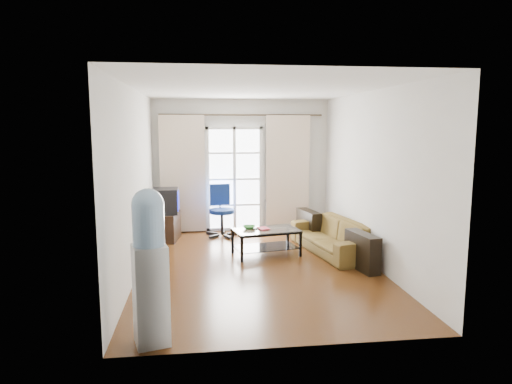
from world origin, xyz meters
TOP-DOWN VIEW (x-y plane):
  - floor at (0.00, 0.00)m, footprint 5.20×5.20m
  - ceiling at (0.00, 0.00)m, footprint 5.20×5.20m
  - wall_back at (0.00, 2.60)m, footprint 3.60×0.02m
  - wall_front at (0.00, -2.60)m, footprint 3.60×0.02m
  - wall_left at (-1.80, 0.00)m, footprint 0.02×5.20m
  - wall_right at (1.80, 0.00)m, footprint 0.02×5.20m
  - french_door at (-0.15, 2.54)m, footprint 1.16×0.06m
  - curtain_rod at (0.00, 2.50)m, footprint 3.30×0.04m
  - curtain_left at (-1.20, 2.48)m, footprint 0.90×0.07m
  - curtain_right at (0.95, 2.48)m, footprint 0.90×0.07m
  - radiator at (0.80, 2.50)m, footprint 0.64×0.12m
  - sofa at (1.38, 0.66)m, footprint 2.21×1.46m
  - coffee_table at (0.23, 0.65)m, footprint 1.18×0.82m
  - bowl at (-0.05, 0.73)m, footprint 0.30×0.30m
  - book at (0.11, 0.66)m, footprint 0.29×0.31m
  - remote at (0.07, 0.70)m, footprint 0.14×0.11m
  - tv_stand at (-1.53, 1.90)m, footprint 0.57×0.77m
  - crt_tv at (-1.53, 1.86)m, footprint 0.53×0.51m
  - task_chair at (-0.44, 2.11)m, footprint 0.76×0.76m
  - water_cooler at (-1.37, -2.35)m, footprint 0.39×0.39m

SIDE VIEW (x-z plane):
  - floor at x=0.00m, z-range 0.00..0.00m
  - tv_stand at x=-1.53m, z-range 0.00..0.52m
  - coffee_table at x=0.23m, z-range 0.06..0.50m
  - sofa at x=1.38m, z-range 0.00..0.57m
  - task_chair at x=-0.44m, z-range -0.21..0.81m
  - radiator at x=0.80m, z-range 0.01..0.65m
  - remote at x=0.07m, z-range 0.44..0.45m
  - book at x=0.11m, z-range 0.44..0.46m
  - bowl at x=-0.05m, z-range 0.44..0.49m
  - crt_tv at x=-1.53m, z-range 0.52..1.00m
  - water_cooler at x=-1.37m, z-range 0.04..1.61m
  - french_door at x=-0.15m, z-range 0.00..2.15m
  - curtain_left at x=-1.20m, z-range 0.02..2.38m
  - curtain_right at x=0.95m, z-range 0.02..2.38m
  - wall_back at x=0.00m, z-range 0.00..2.70m
  - wall_front at x=0.00m, z-range 0.00..2.70m
  - wall_left at x=-1.80m, z-range 0.00..2.70m
  - wall_right at x=1.80m, z-range 0.00..2.70m
  - curtain_rod at x=0.00m, z-range 2.36..2.40m
  - ceiling at x=0.00m, z-range 2.70..2.70m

